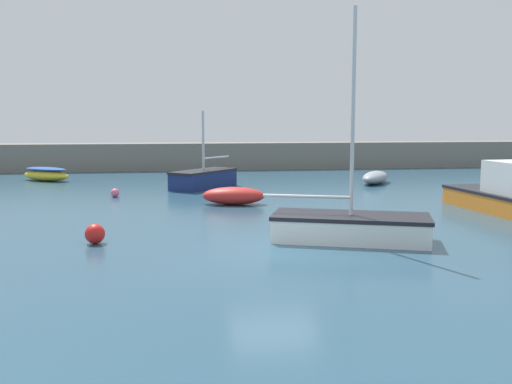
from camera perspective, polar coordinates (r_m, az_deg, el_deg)
The scene contains 10 objects.
ground_plane at distance 16.21m, azimuth 1.79°, elevation -6.18°, with size 120.00×120.00×0.20m, color #284C60.
harbor_breakwater at distance 42.15m, azimuth -4.26°, elevation 3.61°, with size 57.36×2.44×1.94m, color slate.
open_tender_yellow at distance 33.31m, azimuth 11.84°, elevation 1.44°, with size 2.83×3.43×0.72m.
rowboat_white_midwater at distance 24.67m, azimuth -2.27°, elevation -0.38°, with size 2.88×1.71×0.76m.
sailboat_twin_hulled at distance 30.60m, azimuth -5.26°, elevation 1.35°, with size 3.85×4.14×4.10m.
sailboat_tall_mast at distance 17.55m, azimuth 9.43°, elevation -3.40°, with size 5.10×3.38×6.93m.
motorboat_grey_hull at distance 24.44m, azimuth 23.89°, elevation -0.30°, with size 2.45×6.27×2.05m.
rowboat_with_red_cover at distance 36.31m, azimuth -20.25°, elevation 1.71°, with size 3.48×2.89×0.82m.
mooring_buoy_red at distance 17.61m, azimuth -15.81°, elevation -4.05°, with size 0.59×0.59×0.59m, color red.
mooring_buoy_pink at distance 27.79m, azimuth -13.93°, elevation -0.08°, with size 0.41×0.41×0.41m, color #EA668C.
Camera 1 is at (-2.66, -15.54, 3.68)m, focal length 40.00 mm.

